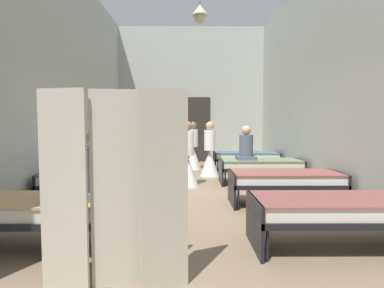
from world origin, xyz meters
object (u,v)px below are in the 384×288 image
bed_left_row_2 (123,165)px  patient_seated_secondary (246,147)px  bed_right_row_0 (336,210)px  bed_left_row_3 (137,157)px  bed_right_row_1 (285,180)px  patient_seated_primary (80,172)px  nurse_far_aisle (193,152)px  privacy_screen (115,190)px  bed_right_row_3 (246,157)px  nurse_mid_aisle (210,157)px  bed_right_row_2 (260,165)px  nurse_near_aisle (187,163)px  bed_left_row_1 (99,180)px  bed_left_row_0 (50,210)px

bed_left_row_2 → patient_seated_secondary: (2.89, -0.04, 0.43)m
bed_right_row_0 → bed_left_row_3: same height
bed_right_row_0 → bed_left_row_3: (-3.24, 5.70, 0.00)m
bed_right_row_1 → patient_seated_primary: bearing=-146.9°
nurse_far_aisle → privacy_screen: bearing=163.8°
bed_right_row_1 → bed_right_row_3: same height
nurse_mid_aisle → bed_right_row_2: bearing=-135.7°
bed_right_row_2 → nurse_far_aisle: bearing=123.9°
bed_left_row_2 → nurse_far_aisle: nurse_far_aisle is taller
bed_left_row_3 → bed_right_row_3: (3.24, 0.00, 0.00)m
bed_right_row_0 → nurse_mid_aisle: bearing=103.1°
bed_left_row_2 → nurse_near_aisle: size_ratio=1.28×
nurse_mid_aisle → patient_seated_secondary: nurse_mid_aisle is taller
nurse_near_aisle → bed_left_row_1: bearing=86.8°
patient_seated_primary → patient_seated_secondary: (2.54, 3.75, 0.00)m
bed_right_row_0 → bed_left_row_2: 5.00m
bed_right_row_3 → nurse_near_aisle: size_ratio=1.28×
bed_left_row_1 → bed_right_row_3: bearing=49.5°
bed_left_row_1 → privacy_screen: privacy_screen is taller
nurse_near_aisle → patient_seated_primary: 3.71m
bed_right_row_0 → nurse_far_aisle: bearing=104.3°
patient_seated_secondary → bed_left_row_3: bearing=146.1°
bed_right_row_2 → patient_seated_primary: bearing=-127.4°
bed_left_row_2 → patient_seated_primary: patient_seated_primary is taller
bed_left_row_2 → bed_left_row_1: bearing=-90.0°
nurse_mid_aisle → bed_left_row_1: bearing=142.1°
patient_seated_primary → bed_right_row_1: bearing=33.1°
nurse_far_aisle → patient_seated_secondary: bearing=-163.1°
bed_right_row_2 → nurse_near_aisle: bearing=-170.5°
bed_left_row_1 → patient_seated_secondary: bearing=32.7°
bed_left_row_2 → privacy_screen: privacy_screen is taller
bed_left_row_3 → bed_right_row_3: bearing=0.0°
patient_seated_secondary → bed_left_row_2: bearing=179.1°
privacy_screen → bed_left_row_0: bearing=130.8°
bed_left_row_0 → nurse_near_aisle: (1.52, 3.51, 0.09)m
bed_right_row_1 → bed_left_row_0: bearing=-149.6°
nurse_mid_aisle → bed_left_row_2: bearing=114.4°
bed_right_row_3 → patient_seated_primary: bearing=-117.0°
bed_right_row_3 → nurse_far_aisle: size_ratio=1.28×
bed_left_row_3 → patient_seated_primary: bearing=-86.5°
bed_left_row_2 → nurse_mid_aisle: bearing=26.8°
bed_left_row_3 → nurse_far_aisle: 1.74m
bed_left_row_3 → patient_seated_secondary: bearing=-33.9°
bed_right_row_0 → bed_left_row_3: 6.56m
bed_right_row_0 → bed_left_row_2: bearing=130.5°
nurse_far_aisle → privacy_screen: size_ratio=0.87×
bed_left_row_0 → patient_seated_primary: 0.55m
patient_seated_secondary → bed_right_row_0: bearing=-84.7°
nurse_mid_aisle → patient_seated_secondary: size_ratio=1.86×
nurse_mid_aisle → bed_right_row_3: bearing=-56.0°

